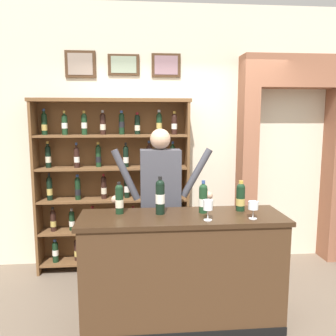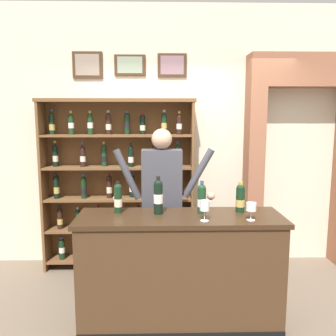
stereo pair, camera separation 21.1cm
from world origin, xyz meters
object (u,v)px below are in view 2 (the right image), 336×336
object	(u,v)px
tasting_bottle_chianti	(118,198)
wine_glass_right	(205,206)
tasting_bottle_prosecco	(202,198)
shopkeeper	(162,194)
tasting_bottle_rosso	(240,198)
wine_glass_left	(251,208)
wine_shelf	(119,181)
tasting_bottle_vin_santo	(158,196)
tasting_counter	(180,271)

from	to	relation	value
tasting_bottle_chianti	wine_glass_right	distance (m)	0.78
tasting_bottle_prosecco	wine_glass_right	size ratio (longest dim) A/B	1.69
shopkeeper	tasting_bottle_rosso	bearing A→B (deg)	-31.55
shopkeeper	wine_glass_left	size ratio (longest dim) A/B	11.59
wine_glass_right	wine_glass_left	size ratio (longest dim) A/B	1.15
wine_shelf	wine_glass_right	bearing A→B (deg)	-58.62
tasting_bottle_chianti	tasting_bottle_rosso	xyz separation A→B (m)	(1.09, -0.00, -0.00)
tasting_bottle_prosecco	tasting_bottle_vin_santo	bearing A→B (deg)	-178.69
tasting_bottle_rosso	wine_shelf	bearing A→B (deg)	136.76
tasting_bottle_chianti	tasting_bottle_vin_santo	bearing A→B (deg)	-7.29
tasting_bottle_rosso	wine_glass_right	size ratio (longest dim) A/B	1.61
tasting_bottle_rosso	wine_glass_left	world-z (taller)	tasting_bottle_rosso
wine_glass_right	tasting_bottle_vin_santo	bearing A→B (deg)	149.39
tasting_bottle_rosso	wine_glass_left	distance (m)	0.26
tasting_bottle_chianti	wine_glass_left	xyz separation A→B (m)	(1.12, -0.26, -0.03)
tasting_bottle_chianti	wine_glass_right	size ratio (longest dim) A/B	1.64
tasting_bottle_chianti	tasting_bottle_rosso	distance (m)	1.09
shopkeeper	wine_glass_right	size ratio (longest dim) A/B	10.06
tasting_bottle_rosso	shopkeeper	bearing A→B (deg)	148.45
tasting_bottle_rosso	wine_glass_right	xyz separation A→B (m)	(-0.35, -0.27, -0.01)
tasting_bottle_chianti	wine_shelf	bearing A→B (deg)	96.37
shopkeeper	tasting_bottle_vin_santo	xyz separation A→B (m)	(-0.04, -0.47, 0.09)
tasting_counter	tasting_bottle_chianti	xyz separation A→B (m)	(-0.54, 0.11, 0.63)
shopkeeper	tasting_bottle_prosecco	xyz separation A→B (m)	(0.35, -0.46, 0.07)
tasting_bottle_vin_santo	tasting_bottle_rosso	xyz separation A→B (m)	(0.73, 0.05, -0.03)
wine_shelf	tasting_counter	distance (m)	1.54
wine_shelf	tasting_counter	bearing A→B (deg)	-61.85
tasting_bottle_vin_santo	wine_glass_right	bearing A→B (deg)	-30.61
tasting_bottle_prosecco	wine_glass_right	world-z (taller)	tasting_bottle_prosecco
shopkeeper	wine_glass_left	bearing A→B (deg)	-43.49
shopkeeper	tasting_bottle_prosecco	distance (m)	0.58
wine_glass_right	tasting_bottle_rosso	bearing A→B (deg)	37.19
wine_shelf	wine_glass_left	size ratio (longest dim) A/B	13.74
wine_shelf	tasting_bottle_vin_santo	bearing A→B (deg)	-67.87
tasting_counter	shopkeeper	distance (m)	0.80
wine_shelf	tasting_bottle_chianti	distance (m)	1.15
wine_shelf	shopkeeper	world-z (taller)	wine_shelf
tasting_counter	tasting_bottle_prosecco	xyz separation A→B (m)	(0.19, 0.07, 0.63)
tasting_bottle_rosso	tasting_bottle_chianti	bearing A→B (deg)	179.99
tasting_bottle_rosso	wine_glass_left	bearing A→B (deg)	-83.50
tasting_bottle_vin_santo	wine_glass_right	size ratio (longest dim) A/B	1.95
wine_glass_right	tasting_bottle_chianti	bearing A→B (deg)	159.86
tasting_bottle_prosecco	wine_glass_left	world-z (taller)	tasting_bottle_prosecco
tasting_bottle_vin_santo	wine_glass_left	size ratio (longest dim) A/B	2.24
tasting_bottle_vin_santo	tasting_bottle_rosso	distance (m)	0.73
tasting_bottle_vin_santo	shopkeeper	bearing A→B (deg)	85.67
wine_shelf	tasting_bottle_rosso	size ratio (longest dim) A/B	7.43
tasting_counter	wine_glass_left	xyz separation A→B (m)	(0.57, -0.15, 0.61)
tasting_counter	shopkeeper	xyz separation A→B (m)	(-0.15, 0.54, 0.57)
wine_shelf	wine_glass_right	world-z (taller)	wine_shelf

